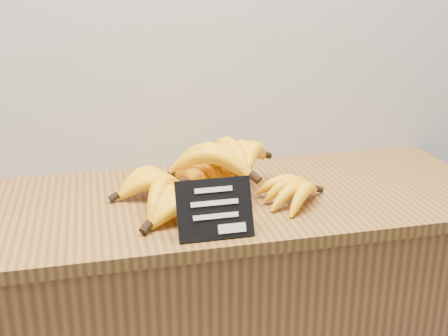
% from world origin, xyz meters
% --- Properties ---
extents(counter_top, '(1.39, 0.54, 0.03)m').
position_xyz_m(counter_top, '(0.10, 2.75, 0.92)').
color(counter_top, brown).
rests_on(counter_top, counter).
extents(chalkboard_sign, '(0.16, 0.06, 0.12)m').
position_xyz_m(chalkboard_sign, '(0.04, 2.54, 0.99)').
color(chalkboard_sign, black).
rests_on(chalkboard_sign, counter_top).
extents(banana_pile, '(0.52, 0.36, 0.13)m').
position_xyz_m(banana_pile, '(0.07, 2.75, 0.98)').
color(banana_pile, '#FFB90A').
rests_on(banana_pile, counter_top).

